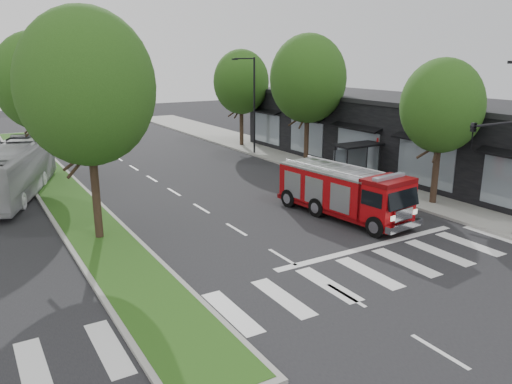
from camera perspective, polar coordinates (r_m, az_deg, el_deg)
ground at (r=20.95m, az=3.03°, el=-7.46°), size 140.00×140.00×0.00m
sidewalk_right at (r=35.84m, az=10.79°, el=2.08°), size 5.00×80.00×0.15m
median at (r=35.26m, az=-22.13°, el=1.00°), size 3.00×50.00×0.15m
storefront_row at (r=38.50m, az=16.03°, el=6.34°), size 8.00×30.00×5.00m
bus_shelter at (r=33.24m, az=11.38°, el=4.49°), size 3.20×1.60×2.61m
tree_right_near at (r=28.80m, az=20.48°, el=9.19°), size 4.40×4.40×8.05m
tree_right_mid at (r=37.44m, az=5.96°, el=12.74°), size 5.60×5.60×9.72m
tree_right_far at (r=45.87m, az=-1.71°, el=12.45°), size 5.00×5.00×8.73m
tree_median_near at (r=22.56m, az=-18.79°, el=11.24°), size 5.80×5.80×10.16m
tree_median_far at (r=36.36m, az=-23.68°, el=11.50°), size 5.60×5.60×9.72m
streetlight_right_far at (r=41.92m, az=-0.38°, el=10.33°), size 2.11×0.20×8.00m
fire_engine at (r=26.05m, az=9.93°, el=-0.03°), size 3.27×8.12×2.74m
city_bus at (r=32.72m, az=-26.11°, el=2.20°), size 6.38×11.46×3.13m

